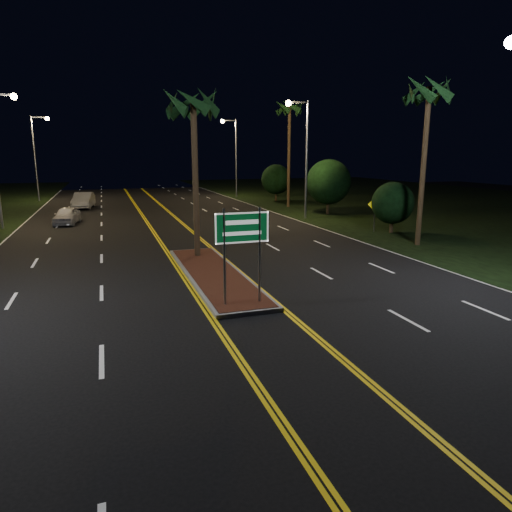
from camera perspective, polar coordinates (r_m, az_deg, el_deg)
name	(u,v)px	position (r m, az deg, el deg)	size (l,w,h in m)	color
ground	(271,338)	(12.93, 1.93, -10.25)	(120.00, 120.00, 0.00)	black
grass_right	(468,206)	(49.99, 25.01, 5.67)	(40.00, 110.00, 0.01)	black
median_island	(214,274)	(19.28, -5.29, -2.28)	(2.25, 10.25, 0.17)	gray
highway_sign	(242,237)	(14.80, -1.75, 2.42)	(1.80, 0.08, 3.20)	gray
streetlight_left_far	(38,148)	(55.55, -25.63, 12.05)	(1.91, 0.44, 9.00)	gray
streetlight_right_mid	(302,146)	(36.31, 5.82, 13.54)	(1.91, 0.44, 9.00)	gray
streetlight_right_far	(233,149)	(55.18, -2.90, 13.25)	(1.91, 0.44, 9.00)	gray
palm_median	(193,104)	(22.18, -7.86, 18.33)	(2.40, 2.40, 8.30)	#382819
palm_right_near	(429,92)	(27.12, 20.84, 18.59)	(2.40, 2.40, 9.30)	#382819
palm_right_far	(290,109)	(44.71, 4.22, 17.86)	(2.40, 2.40, 10.30)	#382819
shrub_near	(393,203)	(30.89, 16.73, 6.37)	(2.70, 2.70, 3.30)	#382819
shrub_mid	(329,182)	(39.64, 9.06, 9.13)	(3.78, 3.78, 4.62)	#382819
shrub_far	(276,179)	(50.54, 2.53, 9.55)	(3.24, 3.24, 3.96)	#382819
car_near	(67,214)	(36.31, -22.58, 4.86)	(1.89, 4.41, 1.47)	silver
car_far	(83,199)	(46.55, -20.77, 6.68)	(2.24, 5.22, 1.74)	#ABAEB5
warning_sign	(375,210)	(30.96, 14.66, 5.63)	(0.91, 0.38, 2.30)	gray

